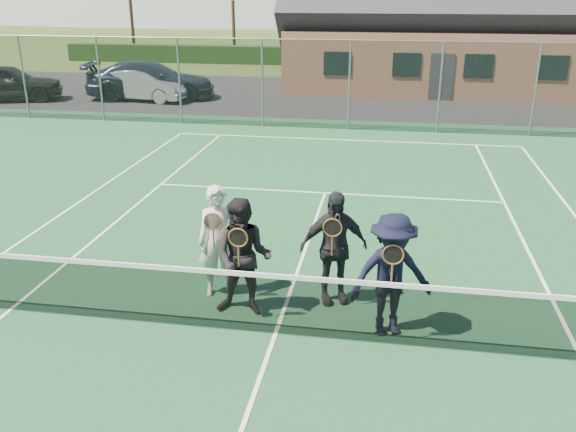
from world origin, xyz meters
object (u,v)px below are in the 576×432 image
object	(u,v)px
tennis_net	(275,301)
player_c	(334,247)
car_b	(143,85)
car_c	(151,80)
player_d	(391,275)
clubhouse	(452,2)
player_a	(219,241)
player_b	(243,258)
car_a	(5,83)

from	to	relation	value
tennis_net	player_c	world-z (taller)	player_c
car_b	car_c	distance (m)	0.60
car_c	player_d	xyz separation A→B (m)	(10.62, -18.06, 0.12)
clubhouse	player_d	size ratio (longest dim) A/B	8.67
tennis_net	player_c	bearing A→B (deg)	58.65
car_b	player_c	bearing A→B (deg)	-141.29
car_c	player_a	xyz separation A→B (m)	(7.95, -17.30, 0.12)
player_b	player_d	size ratio (longest dim) A/B	1.00
car_a	car_c	bearing A→B (deg)	-94.84
car_b	car_c	xyz separation A→B (m)	(0.15, 0.56, 0.14)
tennis_net	clubhouse	distance (m)	24.57
tennis_net	clubhouse	bearing A→B (deg)	80.54
tennis_net	player_d	bearing A→B (deg)	11.33
player_b	player_c	distance (m)	1.40
car_c	player_c	size ratio (longest dim) A/B	3.08
clubhouse	player_d	xyz separation A→B (m)	(-2.43, -23.68, -3.07)
player_b	player_d	distance (m)	2.16
car_a	clubhouse	world-z (taller)	clubhouse
player_a	player_b	distance (m)	0.74
car_c	player_c	distance (m)	19.80
clubhouse	player_a	xyz separation A→B (m)	(-5.10, -22.93, -3.07)
player_b	tennis_net	bearing A→B (deg)	-43.15
car_a	player_d	xyz separation A→B (m)	(16.58, -16.47, 0.13)
car_c	player_a	distance (m)	19.04
car_c	clubhouse	size ratio (longest dim) A/B	0.36
car_a	player_c	world-z (taller)	player_c
player_c	player_d	world-z (taller)	same
car_b	tennis_net	xyz separation A→B (m)	(9.20, -17.81, -0.13)
clubhouse	player_c	xyz separation A→B (m)	(-3.31, -22.86, -3.07)
car_c	clubhouse	xyz separation A→B (m)	(13.05, 5.62, 3.19)
clubhouse	player_b	world-z (taller)	clubhouse
car_a	car_c	xyz separation A→B (m)	(5.96, 1.59, 0.02)
clubhouse	player_c	distance (m)	23.30
tennis_net	player_a	size ratio (longest dim) A/B	6.49
car_b	tennis_net	world-z (taller)	car_b
player_c	player_d	xyz separation A→B (m)	(0.88, -0.82, -0.00)
car_b	player_b	size ratio (longest dim) A/B	2.25
player_c	car_b	bearing A→B (deg)	120.67
car_a	player_a	distance (m)	20.99
player_b	player_c	bearing A→B (deg)	25.11
player_d	car_c	bearing A→B (deg)	120.45
car_b	car_a	bearing A→B (deg)	108.11
car_b	clubhouse	bearing A→B (deg)	-56.86
car_b	player_c	size ratio (longest dim) A/B	2.25
tennis_net	player_d	world-z (taller)	player_d
tennis_net	player_a	world-z (taller)	player_a
car_b	tennis_net	distance (m)	20.05
tennis_net	clubhouse	world-z (taller)	clubhouse
car_b	clubhouse	size ratio (longest dim) A/B	0.26
car_c	clubhouse	world-z (taller)	clubhouse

